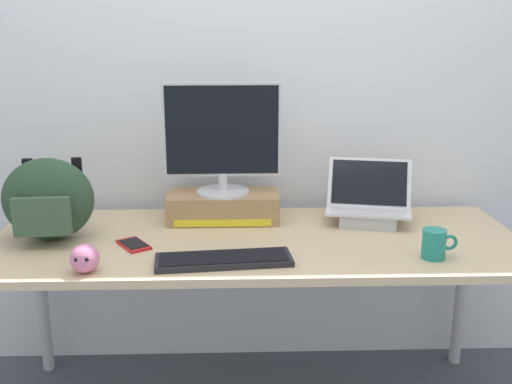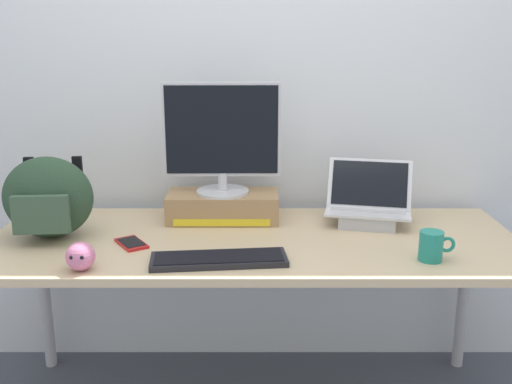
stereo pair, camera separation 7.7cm
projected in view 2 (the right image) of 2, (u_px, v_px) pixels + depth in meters
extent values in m
cube|color=silver|center=(256.00, 77.00, 2.57)|extent=(7.00, 0.10, 2.60)
cube|color=tan|center=(256.00, 242.00, 2.26)|extent=(2.00, 0.77, 0.03)
cylinder|color=#B2B2B7|center=(47.00, 294.00, 2.67)|extent=(0.05, 0.05, 0.71)
cylinder|color=#B2B2B7|center=(466.00, 295.00, 2.67)|extent=(0.05, 0.05, 0.71)
cube|color=#9E7A51|center=(225.00, 206.00, 2.46)|extent=(0.45, 0.21, 0.11)
cube|color=yellow|center=(224.00, 223.00, 2.37)|extent=(0.38, 0.00, 0.03)
cylinder|color=silver|center=(225.00, 192.00, 2.44)|extent=(0.21, 0.21, 0.01)
cylinder|color=silver|center=(225.00, 181.00, 2.43)|extent=(0.04, 0.04, 0.07)
cube|color=silver|center=(224.00, 130.00, 2.38)|extent=(0.47, 0.02, 0.38)
cube|color=black|center=(224.00, 130.00, 2.37)|extent=(0.45, 0.01, 0.35)
cube|color=#ADADB2|center=(370.00, 218.00, 2.41)|extent=(0.26, 0.24, 0.05)
cube|color=silver|center=(370.00, 211.00, 2.40)|extent=(0.37, 0.28, 0.01)
cube|color=#B7B7BC|center=(371.00, 208.00, 2.41)|extent=(0.31, 0.17, 0.00)
cube|color=silver|center=(372.00, 184.00, 2.43)|extent=(0.35, 0.17, 0.19)
cube|color=black|center=(372.00, 184.00, 2.42)|extent=(0.31, 0.15, 0.16)
cube|color=black|center=(221.00, 259.00, 2.02)|extent=(0.47, 0.19, 0.02)
cube|color=black|center=(221.00, 256.00, 2.01)|extent=(0.44, 0.17, 0.00)
ellipsoid|color=#28422D|center=(51.00, 197.00, 2.23)|extent=(0.35, 0.22, 0.31)
cube|color=#38513D|center=(43.00, 214.00, 2.13)|extent=(0.20, 0.05, 0.14)
cube|color=black|center=(34.00, 186.00, 2.32)|extent=(0.04, 0.02, 0.23)
cube|color=black|center=(81.00, 185.00, 2.34)|extent=(0.04, 0.02, 0.23)
cylinder|color=#1E7F70|center=(433.00, 246.00, 2.02)|extent=(0.08, 0.08, 0.10)
torus|color=#1E7F70|center=(450.00, 245.00, 2.02)|extent=(0.06, 0.01, 0.06)
cube|color=red|center=(134.00, 243.00, 2.18)|extent=(0.15, 0.16, 0.01)
cube|color=black|center=(134.00, 242.00, 2.18)|extent=(0.12, 0.14, 0.00)
sphere|color=#CC7099|center=(83.00, 256.00, 1.94)|extent=(0.10, 0.10, 0.10)
sphere|color=black|center=(74.00, 257.00, 1.90)|extent=(0.01, 0.01, 0.01)
sphere|color=black|center=(84.00, 257.00, 1.90)|extent=(0.01, 0.01, 0.01)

